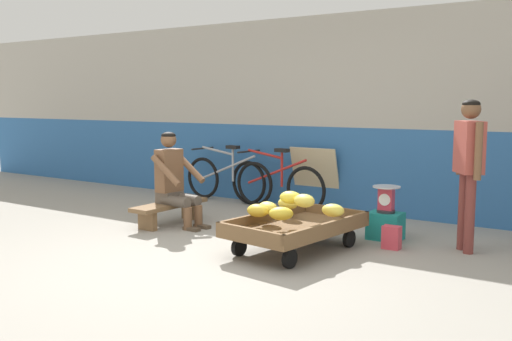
# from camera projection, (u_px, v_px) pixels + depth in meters

# --- Properties ---
(ground_plane) EXTENTS (80.00, 80.00, 0.00)m
(ground_plane) POSITION_uv_depth(u_px,v_px,m) (196.00, 267.00, 5.30)
(ground_plane) COLOR gray
(back_wall) EXTENTS (16.00, 0.30, 2.68)m
(back_wall) POSITION_uv_depth(u_px,v_px,m) (351.00, 114.00, 7.90)
(back_wall) COLOR #2D609E
(back_wall) RESTS_ON ground
(banana_cart) EXTENTS (1.03, 1.54, 0.36)m
(banana_cart) POSITION_uv_depth(u_px,v_px,m) (296.00, 228.00, 5.83)
(banana_cart) COLOR brown
(banana_cart) RESTS_ON ground
(banana_pile) EXTENTS (0.89, 0.77, 0.25)m
(banana_pile) POSITION_uv_depth(u_px,v_px,m) (289.00, 206.00, 5.83)
(banana_pile) COLOR gold
(banana_pile) RESTS_ON banana_cart
(low_bench) EXTENTS (0.32, 1.10, 0.27)m
(low_bench) POSITION_uv_depth(u_px,v_px,m) (170.00, 208.00, 7.11)
(low_bench) COLOR brown
(low_bench) RESTS_ON ground
(vendor_seated) EXTENTS (0.70, 0.51, 1.14)m
(vendor_seated) POSITION_uv_depth(u_px,v_px,m) (174.00, 179.00, 7.01)
(vendor_seated) COLOR brown
(vendor_seated) RESTS_ON ground
(plastic_crate) EXTENTS (0.36, 0.28, 0.30)m
(plastic_crate) POSITION_uv_depth(u_px,v_px,m) (385.00, 226.00, 6.35)
(plastic_crate) COLOR #19847F
(plastic_crate) RESTS_ON ground
(weighing_scale) EXTENTS (0.30, 0.30, 0.29)m
(weighing_scale) POSITION_uv_depth(u_px,v_px,m) (386.00, 199.00, 6.31)
(weighing_scale) COLOR #28282D
(weighing_scale) RESTS_ON plastic_crate
(bicycle_near_left) EXTENTS (1.66, 0.48, 0.86)m
(bicycle_near_left) POSITION_uv_depth(u_px,v_px,m) (228.00, 179.00, 8.65)
(bicycle_near_left) COLOR black
(bicycle_near_left) RESTS_ON ground
(bicycle_far_left) EXTENTS (1.65, 0.48, 0.86)m
(bicycle_far_left) POSITION_uv_depth(u_px,v_px,m) (276.00, 184.00, 8.13)
(bicycle_far_left) COLOR black
(bicycle_far_left) RESTS_ON ground
(sign_board) EXTENTS (0.70, 0.28, 0.87)m
(sign_board) POSITION_uv_depth(u_px,v_px,m) (316.00, 178.00, 8.10)
(sign_board) COLOR #C6B289
(sign_board) RESTS_ON ground
(customer_adult) EXTENTS (0.35, 0.41, 1.53)m
(customer_adult) POSITION_uv_depth(u_px,v_px,m) (469.00, 158.00, 5.74)
(customer_adult) COLOR brown
(customer_adult) RESTS_ON ground
(shopping_bag) EXTENTS (0.18, 0.12, 0.24)m
(shopping_bag) POSITION_uv_depth(u_px,v_px,m) (392.00, 237.00, 5.94)
(shopping_bag) COLOR #D13D4C
(shopping_bag) RESTS_ON ground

